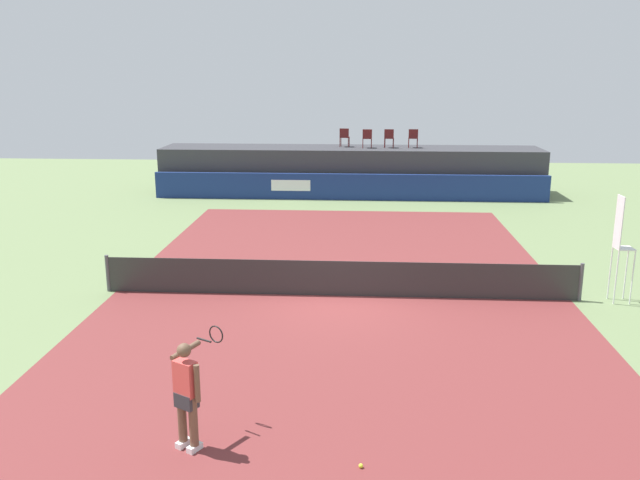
% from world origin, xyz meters
% --- Properties ---
extents(ground_plane, '(48.00, 48.00, 0.00)m').
position_xyz_m(ground_plane, '(0.00, 3.00, 0.00)').
color(ground_plane, '#6B7F51').
extents(court_inner, '(12.00, 22.00, 0.00)m').
position_xyz_m(court_inner, '(0.00, 0.00, 0.00)').
color(court_inner, maroon).
rests_on(court_inner, ground).
extents(sponsor_wall, '(18.00, 0.22, 1.20)m').
position_xyz_m(sponsor_wall, '(-0.01, 13.50, 0.60)').
color(sponsor_wall, navy).
rests_on(sponsor_wall, ground).
extents(spectator_platform, '(18.00, 2.80, 2.20)m').
position_xyz_m(spectator_platform, '(0.00, 15.30, 1.10)').
color(spectator_platform, '#38383D').
rests_on(spectator_platform, ground).
extents(spectator_chair_far_left, '(0.48, 0.48, 0.89)m').
position_xyz_m(spectator_chair_far_left, '(-0.30, 15.52, 2.69)').
color(spectator_chair_far_left, '#561919').
rests_on(spectator_chair_far_left, spectator_platform).
extents(spectator_chair_left, '(0.44, 0.44, 0.89)m').
position_xyz_m(spectator_chair_left, '(0.79, 15.10, 2.69)').
color(spectator_chair_left, '#561919').
rests_on(spectator_chair_left, spectator_platform).
extents(spectator_chair_center, '(0.48, 0.48, 0.89)m').
position_xyz_m(spectator_chair_center, '(1.82, 15.22, 2.69)').
color(spectator_chair_center, '#561919').
rests_on(spectator_chair_center, spectator_platform).
extents(spectator_chair_right, '(0.46, 0.46, 0.89)m').
position_xyz_m(spectator_chair_right, '(2.96, 15.32, 2.69)').
color(spectator_chair_right, '#561919').
rests_on(spectator_chair_right, spectator_platform).
extents(umpire_chair, '(0.45, 0.45, 2.76)m').
position_xyz_m(umpire_chair, '(7.08, -0.00, 1.59)').
color(umpire_chair, white).
rests_on(umpire_chair, ground).
extents(tennis_net, '(12.40, 0.02, 0.95)m').
position_xyz_m(tennis_net, '(0.00, 0.00, 0.47)').
color(tennis_net, '#2D2D2D').
rests_on(tennis_net, ground).
extents(net_post_near, '(0.10, 0.10, 1.00)m').
position_xyz_m(net_post_near, '(-6.20, 0.00, 0.50)').
color(net_post_near, '#4C4C51').
rests_on(net_post_near, ground).
extents(net_post_far, '(0.10, 0.10, 1.00)m').
position_xyz_m(net_post_far, '(6.20, 0.00, 0.50)').
color(net_post_far, '#4C4C51').
rests_on(net_post_far, ground).
extents(tennis_player, '(0.68, 1.26, 1.77)m').
position_xyz_m(tennis_player, '(-2.09, -7.45, 0.96)').
color(tennis_player, white).
rests_on(tennis_player, court_inner).
extents(tennis_ball, '(0.07, 0.07, 0.07)m').
position_xyz_m(tennis_ball, '(0.60, -7.86, 0.04)').
color(tennis_ball, '#D8EA33').
rests_on(tennis_ball, court_inner).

